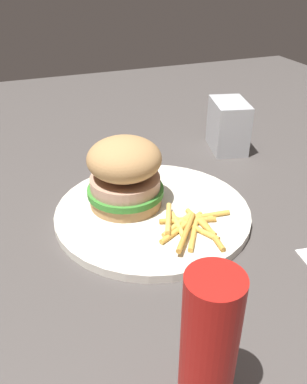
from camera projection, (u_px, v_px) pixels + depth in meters
name	position (u px, v px, depth m)	size (l,w,h in m)	color
ground_plane	(148.00, 217.00, 0.58)	(1.60, 1.60, 0.00)	#47423F
plate	(154.00, 214.00, 0.57)	(0.28, 0.28, 0.01)	silver
sandwich	(125.00, 173.00, 0.56)	(0.11, 0.11, 0.10)	tan
fries_pile	(190.00, 225.00, 0.53)	(0.11, 0.12, 0.01)	gold
napkin_dispenser	(228.00, 126.00, 0.75)	(0.09, 0.06, 0.09)	#B7BABF
ketchup_bottle	(209.00, 347.00, 0.30)	(0.04, 0.04, 0.14)	#B21914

